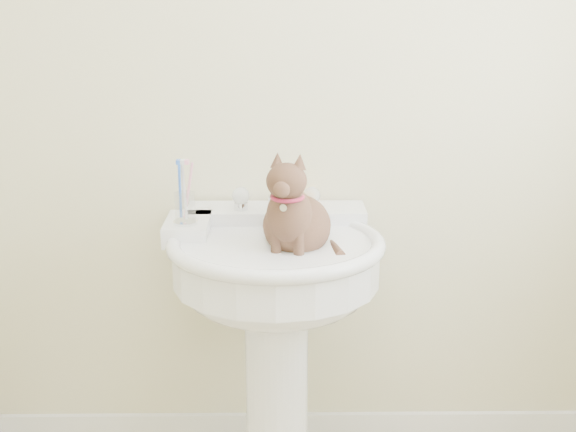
{
  "coord_description": "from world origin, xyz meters",
  "views": [
    {
      "loc": [
        -0.09,
        -1.14,
        1.53
      ],
      "look_at": [
        -0.06,
        0.79,
        0.92
      ],
      "focal_mm": 45.0,
      "sensor_mm": 36.0,
      "label": 1
    }
  ],
  "objects": [
    {
      "name": "wall_back",
      "position": [
        0.0,
        1.1,
        1.25
      ],
      "size": [
        2.2,
        0.0,
        2.5
      ],
      "primitive_type": null,
      "color": "beige",
      "rests_on": "ground"
    },
    {
      "name": "baseboard_back",
      "position": [
        0.0,
        1.09,
        0.04
      ],
      "size": [
        2.2,
        0.02,
        0.09
      ],
      "primitive_type": "cube",
      "color": "white",
      "rests_on": "floor"
    },
    {
      "name": "pedestal_sink",
      "position": [
        -0.1,
        0.81,
        0.69
      ],
      "size": [
        0.64,
        0.63,
        0.88
      ],
      "color": "white",
      "rests_on": "floor"
    },
    {
      "name": "faucet",
      "position": [
        -0.1,
        0.97,
        0.93
      ],
      "size": [
        0.28,
        0.12,
        0.14
      ],
      "color": "silver",
      "rests_on": "pedestal_sink"
    },
    {
      "name": "soap_bar",
      "position": [
        -0.02,
        1.06,
        0.9
      ],
      "size": [
        0.1,
        0.07,
        0.03
      ],
      "primitive_type": "cube",
      "rotation": [
        0.0,
        0.0,
        0.21
      ],
      "color": "orange",
      "rests_on": "pedestal_sink"
    },
    {
      "name": "toothbrush_cup",
      "position": [
        -0.36,
        0.85,
        0.93
      ],
      "size": [
        0.07,
        0.07,
        0.19
      ],
      "rotation": [
        0.0,
        0.0,
        0.18
      ],
      "color": "silver",
      "rests_on": "pedestal_sink"
    },
    {
      "name": "cat",
      "position": [
        -0.04,
        0.78,
        0.92
      ],
      "size": [
        0.21,
        0.27,
        0.39
      ],
      "rotation": [
        0.0,
        0.0,
        -0.29
      ],
      "color": "brown",
      "rests_on": "pedestal_sink"
    }
  ]
}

